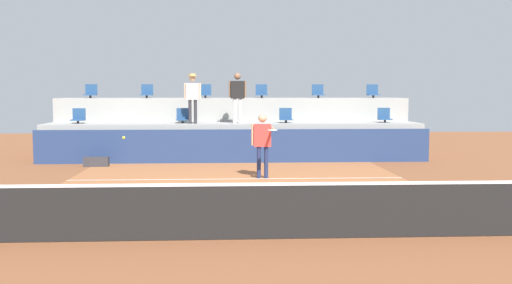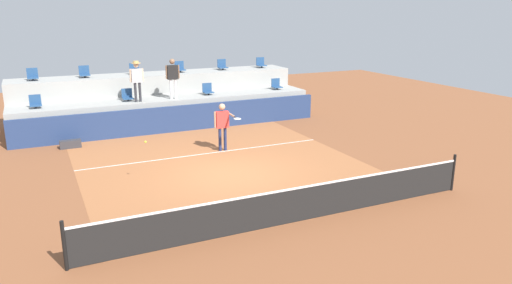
{
  "view_description": "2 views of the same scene",
  "coord_description": "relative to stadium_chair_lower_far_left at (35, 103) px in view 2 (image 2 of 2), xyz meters",
  "views": [
    {
      "loc": [
        -0.31,
        -12.98,
        2.35
      ],
      "look_at": [
        0.35,
        -0.64,
        1.27
      ],
      "focal_mm": 40.63,
      "sensor_mm": 36.0,
      "label": 1
    },
    {
      "loc": [
        -5.44,
        -13.44,
        5.07
      ],
      "look_at": [
        0.5,
        -0.77,
        1.18
      ],
      "focal_mm": 33.98,
      "sensor_mm": 36.0,
      "label": 2
    }
  ],
  "objects": [
    {
      "name": "tennis_ball",
      "position": [
        2.75,
        -7.03,
        -0.16
      ],
      "size": [
        0.07,
        0.07,
        0.07
      ],
      "color": "#CCE033"
    },
    {
      "name": "stadium_chair_upper_mid_left",
      "position": [
        4.31,
        1.8,
        0.85
      ],
      "size": [
        0.44,
        0.4,
        0.52
      ],
      "color": "#2D2D33",
      "rests_on": "seating_tier_upper"
    },
    {
      "name": "stadium_chair_lower_far_right",
      "position": [
        10.69,
        0.0,
        0.0
      ],
      "size": [
        0.44,
        0.4,
        0.52
      ],
      "color": "#2D2D33",
      "rests_on": "seating_tier_lower"
    },
    {
      "name": "tennis_net",
      "position": [
        5.35,
        -11.23,
        -0.97
      ],
      "size": [
        10.48,
        0.08,
        1.07
      ],
      "color": "black",
      "rests_on": "ground_plane"
    },
    {
      "name": "seating_tier_lower",
      "position": [
        5.35,
        0.07,
        -0.84
      ],
      "size": [
        13.0,
        1.8,
        1.25
      ],
      "primitive_type": "cube",
      "color": "#9E9E99",
      "rests_on": "ground_plane"
    },
    {
      "name": "stadium_chair_lower_right",
      "position": [
        7.17,
        0.0,
        0.0
      ],
      "size": [
        0.44,
        0.4,
        0.52
      ],
      "color": "#2D2D33",
      "rests_on": "seating_tier_lower"
    },
    {
      "name": "stadium_chair_upper_left",
      "position": [
        2.11,
        1.8,
        0.85
      ],
      "size": [
        0.44,
        0.4,
        0.52
      ],
      "color": "#2D2D33",
      "rests_on": "seating_tier_upper"
    },
    {
      "name": "ground_plane",
      "position": [
        5.35,
        -7.23,
        -1.46
      ],
      "size": [
        40.0,
        40.0,
        0.0
      ],
      "primitive_type": "plane",
      "color": "brown"
    },
    {
      "name": "stadium_chair_upper_right",
      "position": [
        8.6,
        1.8,
        0.85
      ],
      "size": [
        0.44,
        0.4,
        0.52
      ],
      "color": "#2D2D33",
      "rests_on": "seating_tier_upper"
    },
    {
      "name": "stadium_chair_upper_far_right",
      "position": [
        10.72,
        1.8,
        0.85
      ],
      "size": [
        0.44,
        0.4,
        0.52
      ],
      "color": "#2D2D33",
      "rests_on": "seating_tier_upper"
    },
    {
      "name": "spectator_with_hat",
      "position": [
        3.94,
        -0.38,
        0.83
      ],
      "size": [
        0.58,
        0.41,
        1.7
      ],
      "color": "#2D2D33",
      "rests_on": "seating_tier_lower"
    },
    {
      "name": "spectator_in_white",
      "position": [
        5.47,
        -0.38,
        0.84
      ],
      "size": [
        0.6,
        0.24,
        1.73
      ],
      "color": "white",
      "rests_on": "seating_tier_lower"
    },
    {
      "name": "court_service_line",
      "position": [
        5.35,
        -4.83,
        -1.46
      ],
      "size": [
        9.0,
        0.06,
        0.0
      ],
      "primitive_type": "cube",
      "color": "silver",
      "rests_on": "ground_plane"
    },
    {
      "name": "tennis_player",
      "position": [
        6.06,
        -4.72,
        -0.39
      ],
      "size": [
        0.65,
        1.24,
        1.75
      ],
      "color": "navy",
      "rests_on": "ground_plane"
    },
    {
      "name": "sponsor_backboard",
      "position": [
        5.35,
        -1.23,
        -0.91
      ],
      "size": [
        13.0,
        0.16,
        1.1
      ],
      "primitive_type": "cube",
      "color": "navy",
      "rests_on": "ground_plane"
    },
    {
      "name": "stadium_chair_lower_far_left",
      "position": [
        0.0,
        0.0,
        0.0
      ],
      "size": [
        0.44,
        0.4,
        0.52
      ],
      "color": "#2D2D33",
      "rests_on": "seating_tier_lower"
    },
    {
      "name": "seating_tier_upper",
      "position": [
        5.35,
        1.87,
        -0.41
      ],
      "size": [
        13.0,
        1.8,
        2.1
      ],
      "primitive_type": "cube",
      "color": "#9E9E99",
      "rests_on": "ground_plane"
    },
    {
      "name": "equipment_bag",
      "position": [
        1.01,
        -1.96,
        -1.31
      ],
      "size": [
        0.76,
        0.28,
        0.3
      ],
      "primitive_type": "cube",
      "color": "#333338",
      "rests_on": "ground_plane"
    },
    {
      "name": "stadium_chair_upper_far_left",
      "position": [
        0.03,
        1.8,
        0.85
      ],
      "size": [
        0.44,
        0.4,
        0.52
      ],
      "color": "#2D2D33",
      "rests_on": "seating_tier_upper"
    },
    {
      "name": "court_inner_paint",
      "position": [
        5.35,
        -6.23,
        -1.46
      ],
      "size": [
        9.0,
        10.0,
        0.01
      ],
      "primitive_type": "cube",
      "color": "#A36038",
      "rests_on": "ground_plane"
    },
    {
      "name": "stadium_chair_lower_left",
      "position": [
        3.57,
        0.0,
        0.0
      ],
      "size": [
        0.44,
        0.4,
        0.52
      ],
      "color": "#2D2D33",
      "rests_on": "seating_tier_lower"
    },
    {
      "name": "stadium_chair_upper_mid_right",
      "position": [
        6.44,
        1.8,
        0.85
      ],
      "size": [
        0.44,
        0.4,
        0.52
      ],
      "color": "#2D2D33",
      "rests_on": "seating_tier_upper"
    }
  ]
}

